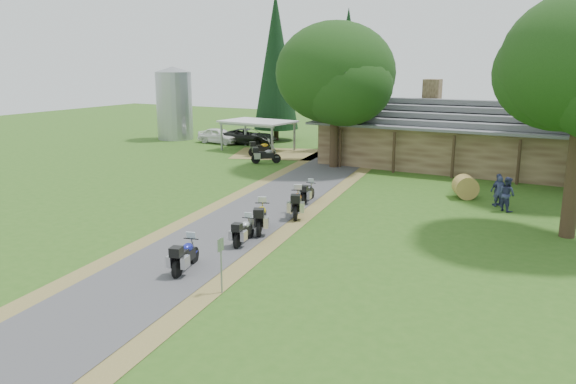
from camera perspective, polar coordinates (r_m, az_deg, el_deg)
The scene contains 22 objects.
ground at distance 23.40m, azimuth -9.30°, elevation -5.75°, with size 120.00×120.00×0.00m, color #2E5718.
driveway at distance 26.77m, azimuth -4.94°, elevation -3.18°, with size 46.00×46.00×0.00m, color #424244.
lodge at distance 42.43m, azimuth 17.82°, elevation 5.68°, with size 21.40×9.40×4.90m, color brown, non-canonical shape.
silo at distance 56.45m, azimuth -11.47°, elevation 8.84°, with size 3.45×3.45×7.02m, color gray.
carport at distance 48.43m, azimuth -3.07°, elevation 5.75°, with size 5.89×3.93×2.55m, color silver, non-canonical shape.
car_white_sedan at distance 52.93m, azimuth -7.02°, elevation 5.90°, with size 5.45×2.30×1.82m, color white.
car_dark_suv at distance 52.08m, azimuth -4.02°, elevation 6.04°, with size 5.64×2.40×2.16m, color black.
motorcycle_row_a at distance 20.95m, azimuth -10.38°, elevation -6.19°, with size 1.90×0.62×1.30m, color navy, non-canonical shape.
motorcycle_row_b at distance 23.69m, azimuth -4.52°, elevation -3.84°, with size 1.76×0.57×1.21m, color #9FA2A7, non-canonical shape.
motorcycle_row_c at distance 25.25m, azimuth -2.77°, elevation -2.45°, with size 2.12×0.69×1.45m, color #DDBF07, non-canonical shape.
motorcycle_row_d at distance 27.72m, azimuth 0.90°, elevation -1.00°, with size 2.13×0.69×1.46m, color orange, non-canonical shape.
motorcycle_row_e at distance 30.57m, azimuth 2.05°, elevation 0.07°, with size 1.73×0.56×1.18m, color black, non-canonical shape.
motorcycle_carport_a at distance 45.53m, azimuth -2.66°, elevation 4.52°, with size 1.99×0.65×1.36m, color gold, non-canonical shape.
motorcycle_carport_b at distance 42.24m, azimuth -2.25°, elevation 3.84°, with size 1.98×0.65×1.35m, color slate, non-canonical shape.
person_a at distance 31.44m, azimuth 20.67°, elevation 0.30°, with size 0.55×0.40×1.95m, color navy.
person_b at distance 30.70m, azimuth 21.39°, elevation 0.08°, with size 0.59×0.43×2.09m, color navy.
person_c at distance 31.68m, azimuth 20.62°, elevation 0.48°, with size 0.58×0.42×2.03m, color navy.
hay_bale at distance 32.95m, azimuth 17.58°, elevation 0.50°, with size 1.28×1.28×1.17m, color olive.
sign_post at distance 18.70m, azimuth -6.81°, elevation -7.45°, with size 0.35×0.06×1.92m, color gray, non-canonical shape.
oak_lodge_left at distance 40.21m, azimuth 4.80°, elevation 10.13°, with size 8.38×8.38×10.83m, color #17330F, non-canonical shape.
cedar_near at distance 48.58m, azimuth 6.03°, elevation 11.22°, with size 3.82×3.82×11.85m, color black.
cedar_far at distance 54.35m, azimuth -1.24°, elevation 12.54°, with size 4.27×4.27×13.85m, color black.
Camera 1 is at (13.69, -17.42, 7.51)m, focal length 35.00 mm.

